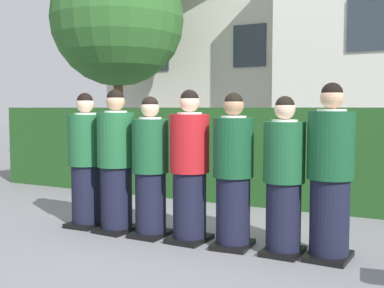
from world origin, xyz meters
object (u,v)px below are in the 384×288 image
student_front_row_2 (150,170)px  student_front_row_4 (233,174)px  student_front_row_6 (330,176)px  student_front_row_1 (116,164)px  student_front_row_0 (86,163)px  student_front_row_5 (284,180)px  student_in_red_blazer (190,170)px

student_front_row_2 → student_front_row_4: 0.98m
student_front_row_4 → student_front_row_6: student_front_row_6 is taller
student_front_row_2 → student_front_row_6: 1.95m
student_front_row_1 → student_front_row_2: student_front_row_1 is taller
student_front_row_0 → student_front_row_5: bearing=0.1°
student_front_row_6 → student_front_row_5: bearing=-173.6°
student_front_row_1 → student_front_row_4: size_ratio=1.03×
student_front_row_1 → student_front_row_6: size_ratio=0.98×
student_front_row_1 → student_front_row_4: bearing=1.0°
student_front_row_2 → student_front_row_6: student_front_row_6 is taller
student_front_row_0 → student_in_red_blazer: size_ratio=0.99×
student_front_row_2 → student_front_row_5: 1.51m
student_front_row_4 → student_front_row_6: bearing=3.6°
student_front_row_6 → student_front_row_4: bearing=-176.4°
student_front_row_2 → student_in_red_blazer: student_in_red_blazer is taller
student_front_row_1 → student_front_row_6: bearing=2.0°
student_front_row_4 → student_front_row_5: student_front_row_4 is taller
student_front_row_2 → student_front_row_6: (1.94, 0.08, 0.05)m
student_front_row_0 → student_front_row_6: size_ratio=0.97×
student_front_row_0 → student_front_row_1: (0.47, -0.04, 0.02)m
student_front_row_4 → student_front_row_6: (0.96, 0.06, 0.04)m
student_in_red_blazer → student_front_row_4: student_in_red_blazer is taller
student_front_row_5 → student_front_row_6: (0.43, 0.05, 0.06)m
student_in_red_blazer → student_front_row_6: size_ratio=0.97×
student_in_red_blazer → student_front_row_4: 0.50m
student_front_row_6 → student_front_row_1: bearing=-178.0°
student_front_row_5 → student_in_red_blazer: bearing=-178.9°
student_front_row_0 → student_front_row_1: bearing=-4.2°
student_front_row_0 → student_front_row_2: bearing=-1.9°
student_front_row_4 → student_front_row_2: bearing=-178.7°
student_front_row_0 → student_in_red_blazer: student_in_red_blazer is taller
student_front_row_5 → student_front_row_2: bearing=-178.7°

